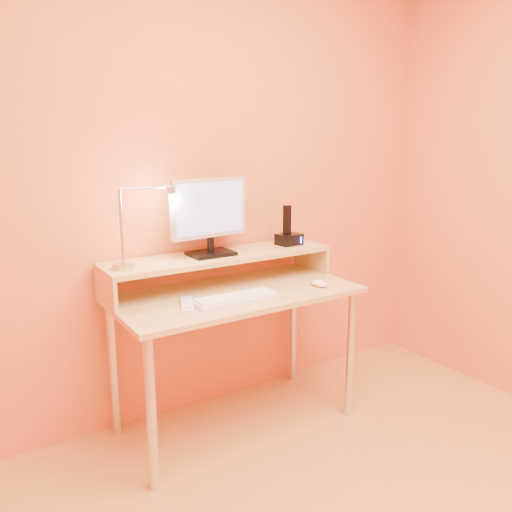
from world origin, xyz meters
TOP-DOWN VIEW (x-y plane):
  - wall_back at (0.00, 1.50)m, footprint 3.00×0.04m
  - desk_leg_fl at (-0.55, 0.93)m, footprint 0.04×0.04m
  - desk_leg_fr at (0.55, 0.93)m, footprint 0.04×0.04m
  - desk_leg_bl at (-0.55, 1.43)m, footprint 0.04×0.04m
  - desk_leg_br at (0.55, 1.43)m, footprint 0.04×0.04m
  - desk_lower at (0.00, 1.18)m, footprint 1.20×0.60m
  - shelf_riser_left at (-0.59, 1.33)m, footprint 0.02×0.30m
  - shelf_riser_right at (0.59, 1.33)m, footprint 0.02×0.30m
  - desk_shelf at (0.00, 1.33)m, footprint 1.20×0.30m
  - monitor_foot at (-0.05, 1.33)m, footprint 0.22×0.16m
  - monitor_neck at (-0.05, 1.33)m, footprint 0.04×0.04m
  - monitor_panel at (-0.05, 1.34)m, footprint 0.43×0.08m
  - monitor_back at (-0.05, 1.36)m, footprint 0.38×0.06m
  - monitor_screen at (-0.05, 1.32)m, footprint 0.39×0.05m
  - lamp_base at (-0.51, 1.30)m, footprint 0.10×0.10m
  - lamp_post at (-0.51, 1.30)m, footprint 0.01×0.01m
  - lamp_arm at (-0.39, 1.30)m, footprint 0.24×0.01m
  - lamp_head at (-0.27, 1.30)m, footprint 0.04×0.04m
  - lamp_bulb at (-0.27, 1.30)m, footprint 0.03×0.03m
  - phone_dock at (0.43, 1.33)m, footprint 0.14×0.11m
  - phone_handset at (0.42, 1.33)m, footprint 0.04×0.03m
  - phone_led at (0.48, 1.28)m, footprint 0.01×0.00m
  - keyboard at (-0.08, 1.04)m, footprint 0.40×0.14m
  - mouse at (0.40, 1.02)m, footprint 0.07×0.11m
  - remote_control at (-0.30, 1.09)m, footprint 0.12×0.20m

SIDE VIEW (x-z plane):
  - desk_leg_fl at x=-0.55m, z-range 0.00..0.69m
  - desk_leg_fr at x=0.55m, z-range 0.00..0.69m
  - desk_leg_bl at x=-0.55m, z-range 0.00..0.69m
  - desk_leg_br at x=0.55m, z-range 0.00..0.69m
  - desk_lower at x=0.00m, z-range 0.70..0.72m
  - remote_control at x=-0.30m, z-range 0.72..0.74m
  - keyboard at x=-0.08m, z-range 0.72..0.74m
  - mouse at x=0.40m, z-range 0.72..0.75m
  - shelf_riser_left at x=-0.59m, z-range 0.72..0.85m
  - shelf_riser_right at x=0.59m, z-range 0.72..0.85m
  - desk_shelf at x=0.00m, z-range 0.86..0.88m
  - monitor_foot at x=-0.05m, z-range 0.88..0.90m
  - lamp_base at x=-0.51m, z-range 0.88..0.90m
  - phone_dock at x=0.43m, z-range 0.88..0.94m
  - phone_led at x=0.48m, z-range 0.89..0.93m
  - monitor_neck at x=-0.05m, z-range 0.90..0.97m
  - phone_handset at x=0.42m, z-range 0.94..1.10m
  - lamp_post at x=-0.51m, z-range 0.91..1.24m
  - monitor_panel at x=-0.05m, z-range 0.97..1.26m
  - monitor_back at x=-0.05m, z-range 0.99..1.24m
  - monitor_screen at x=-0.05m, z-range 0.99..1.24m
  - lamp_bulb at x=-0.27m, z-range 1.20..1.21m
  - lamp_head at x=-0.27m, z-range 1.21..1.24m
  - lamp_arm at x=-0.39m, z-range 1.23..1.24m
  - wall_back at x=0.00m, z-range 0.00..2.50m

